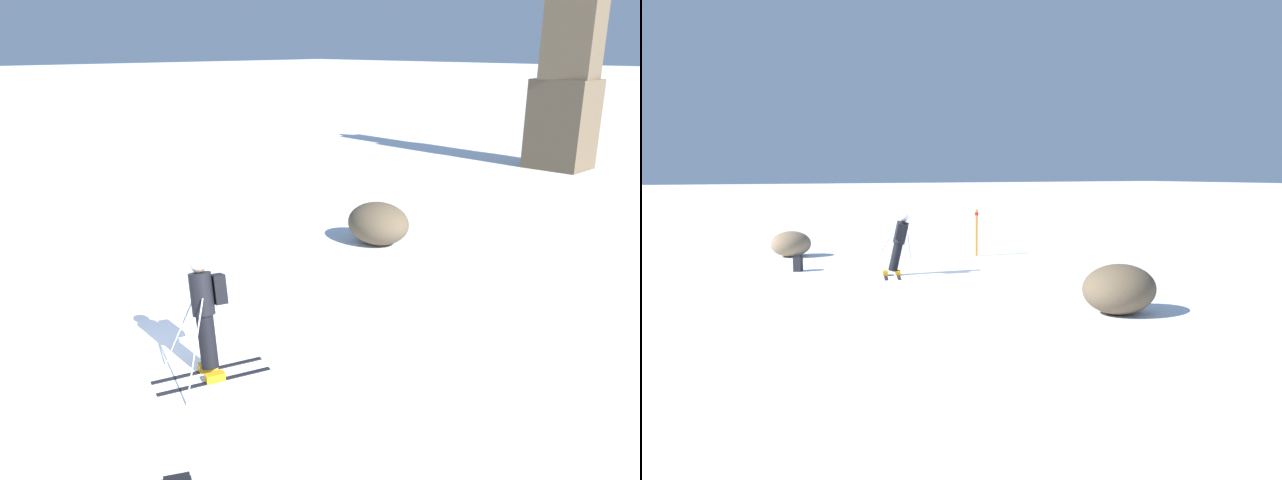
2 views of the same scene
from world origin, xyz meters
The scene contains 6 objects.
ground_plane centered at (0.00, 0.00, 0.00)m, with size 300.00×300.00×0.00m, color white.
skier centered at (1.23, 0.10, 1.01)m, with size 1.26×1.77×1.83m.
spare_backpack centered at (3.67, -1.95, 0.24)m, with size 0.33×0.37×0.50m.
exposed_boulder_0 centered at (3.18, -5.32, 0.45)m, with size 1.38×1.17×0.90m, color #7A664C.
exposed_boulder_1 centered at (-1.08, 6.74, 0.52)m, with size 1.60×1.36×1.04m, color brown.
trail_marker centered at (-2.69, -2.58, 0.91)m, with size 0.13×0.13×1.64m.
Camera 2 is at (7.55, 16.65, 2.92)m, focal length 35.00 mm.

